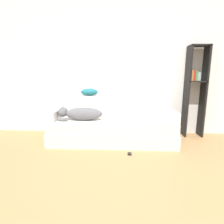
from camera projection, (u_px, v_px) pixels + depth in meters
ground_plane at (121, 223)px, 1.42m from camera, size 20.00×20.00×0.00m
wall_back at (122, 68)px, 3.57m from camera, size 7.91×0.06×2.70m
couch at (112, 131)px, 3.20m from camera, size 2.22×0.81×0.43m
couch_backrest at (113, 106)px, 3.45m from camera, size 2.18×0.15×0.39m
couch_arm_left at (56, 114)px, 3.19m from camera, size 0.15×0.62×0.16m
couch_arm_right at (171, 115)px, 3.09m from camera, size 0.15×0.62×0.16m
dog at (81, 114)px, 3.07m from camera, size 0.79×0.27×0.25m
laptop at (116, 120)px, 3.03m from camera, size 0.36×0.31×0.02m
throw_pillow at (89, 92)px, 3.43m from camera, size 0.34×0.19×0.14m
bookshelf at (195, 88)px, 3.40m from camera, size 0.36×0.26×1.76m
power_adapter at (130, 154)px, 2.68m from camera, size 0.06×0.06×0.03m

